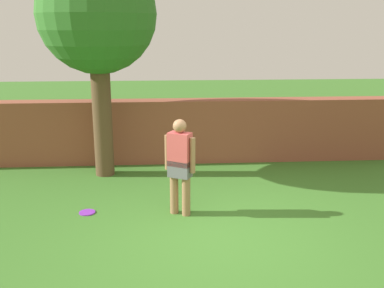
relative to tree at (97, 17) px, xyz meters
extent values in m
plane|color=#3D7528|center=(2.01, -3.07, -3.22)|extent=(40.00, 40.00, 0.00)
cube|color=brown|center=(0.51, 0.85, -2.50)|extent=(12.26, 0.50, 1.44)
cylinder|color=brown|center=(0.00, 0.00, -1.90)|extent=(0.39, 0.39, 2.64)
sphere|color=#337028|center=(0.00, 0.00, 0.06)|extent=(2.32, 2.32, 2.32)
cylinder|color=#9E704C|center=(1.41, -2.11, -2.79)|extent=(0.14, 0.14, 0.85)
cylinder|color=#9E704C|center=(1.61, -2.21, -2.79)|extent=(0.14, 0.14, 0.85)
cube|color=slate|center=(1.51, -2.16, -2.42)|extent=(0.42, 0.36, 0.28)
cube|color=#CC4C4C|center=(1.51, -2.16, -2.09)|extent=(0.42, 0.36, 0.55)
sphere|color=#9E704C|center=(1.51, -2.16, -1.71)|extent=(0.22, 0.22, 0.22)
cylinder|color=#9E704C|center=(1.31, -2.06, -2.17)|extent=(0.09, 0.09, 0.58)
cylinder|color=#9E704C|center=(1.71, -2.27, -2.17)|extent=(0.09, 0.09, 0.58)
cylinder|color=purple|center=(-0.06, -2.02, -3.21)|extent=(0.27, 0.27, 0.02)
camera|label=1|loc=(1.25, -8.98, -0.19)|focal=41.07mm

